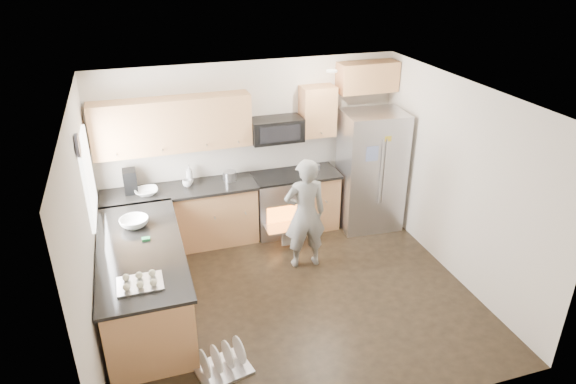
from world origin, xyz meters
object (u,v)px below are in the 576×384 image
object	(u,v)px
refrigerator	(371,171)
dish_rack	(223,364)
stove_range	(279,191)
person	(305,214)

from	to	relation	value
refrigerator	dish_rack	world-z (taller)	refrigerator
dish_rack	stove_range	bearing A→B (deg)	61.89
stove_range	refrigerator	bearing A→B (deg)	-9.83
person	dish_rack	distance (m)	2.32
person	refrigerator	bearing A→B (deg)	-147.38
person	dish_rack	bearing A→B (deg)	50.19
stove_range	person	size ratio (longest dim) A/B	1.13
stove_range	refrigerator	world-z (taller)	refrigerator
stove_range	dish_rack	bearing A→B (deg)	-118.11
stove_range	refrigerator	size ratio (longest dim) A/B	0.97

